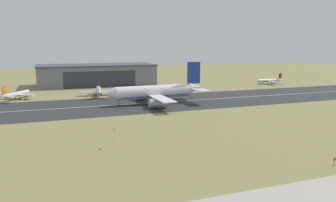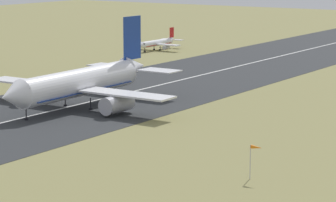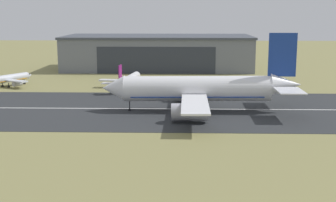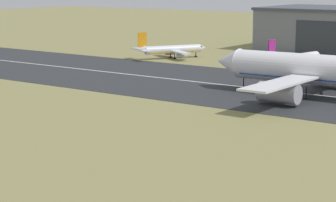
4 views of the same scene
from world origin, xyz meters
name	(u,v)px [view 4 (image 4 of 4)]	position (x,y,z in m)	size (l,w,h in m)	color
ground_plane	(104,161)	(0.00, 63.45, 0.00)	(699.09, 699.09, 0.00)	olive
runway_strip	(304,94)	(0.00, 126.90, 0.03)	(459.09, 47.81, 0.06)	#2B2D30
runway_centreline	(304,94)	(0.00, 126.90, 0.07)	(413.18, 0.70, 0.01)	silver
airplane_landing	(318,71)	(3.95, 124.44, 5.53)	(49.20, 50.70, 19.46)	white
airplane_parked_centre	(295,60)	(-17.18, 158.91, 2.82)	(20.48, 25.94, 8.85)	white
airplane_parked_east	(172,50)	(-58.32, 160.43, 2.68)	(18.61, 22.79, 8.23)	silver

